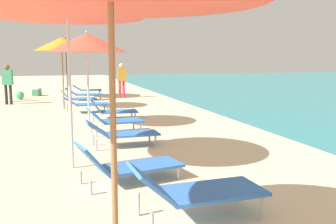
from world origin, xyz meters
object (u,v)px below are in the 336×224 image
at_px(umbrella_third, 67,2).
at_px(lounger_fifth_inland, 86,103).
at_px(umbrella_fifth, 62,44).
at_px(person_walking_far, 8,81).
at_px(umbrella_fourth, 87,43).
at_px(person_walking_near, 122,77).
at_px(lounger_fifth_shoreside, 77,97).
at_px(lounger_farthest_inland, 84,94).
at_px(umbrella_farthest, 66,44).
at_px(lounger_fourth_inland, 114,120).
at_px(beach_ball, 20,95).
at_px(lounger_farthest_shoreside, 87,89).
at_px(lounger_fourth_shoreside, 112,110).
at_px(lounger_second_shoreside, 195,189).
at_px(lounger_third_shoreside, 122,132).
at_px(lounger_third_inland, 127,164).

relative_size(umbrella_third, lounger_fifth_inland, 1.88).
distance_m(umbrella_fifth, person_walking_far, 3.04).
xyz_separation_m(umbrella_fourth, person_walking_far, (-2.55, 5.67, -1.25)).
relative_size(umbrella_third, umbrella_fifth, 1.16).
xyz_separation_m(umbrella_third, person_walking_near, (2.60, 10.48, -1.72)).
distance_m(lounger_fifth_shoreside, lounger_farthest_inland, 1.52).
relative_size(umbrella_farthest, person_walking_far, 1.73).
distance_m(umbrella_third, umbrella_fourth, 3.81).
distance_m(umbrella_third, lounger_fifth_shoreside, 8.83).
height_order(umbrella_farthest, person_walking_far, umbrella_farthest).
bearing_deg(lounger_farthest_inland, lounger_fifth_inland, -91.82).
distance_m(lounger_fourth_inland, beach_ball, 8.91).
relative_size(lounger_farthest_shoreside, lounger_farthest_inland, 0.87).
distance_m(umbrella_fifth, lounger_fifth_inland, 2.38).
bearing_deg(lounger_fourth_shoreside, umbrella_fifth, 117.07).
distance_m(lounger_second_shoreside, lounger_fourth_inland, 5.08).
relative_size(umbrella_third, lounger_farthest_inland, 1.86).
relative_size(lounger_third_shoreside, lounger_farthest_shoreside, 1.06).
xyz_separation_m(lounger_fifth_inland, umbrella_farthest, (-0.42, 4.78, 2.05)).
height_order(lounger_fifth_shoreside, person_walking_near, person_walking_near).
distance_m(umbrella_third, lounger_fourth_shoreside, 5.51).
bearing_deg(lounger_second_shoreside, lounger_farthest_shoreside, 87.80).
xyz_separation_m(umbrella_third, lounger_fifth_inland, (0.71, 6.34, -2.33)).
xyz_separation_m(lounger_second_shoreside, umbrella_fourth, (-0.64, 6.14, 1.82)).
xyz_separation_m(lounger_second_shoreside, umbrella_fifth, (-1.18, 9.95, 1.91)).
relative_size(lounger_second_shoreside, person_walking_near, 1.00).
distance_m(umbrella_fourth, lounger_fourth_shoreside, 2.29).
distance_m(umbrella_third, person_walking_far, 9.76).
xyz_separation_m(lounger_third_inland, lounger_fifth_inland, (-0.02, 7.31, 0.03)).
bearing_deg(lounger_fifth_shoreside, person_walking_near, 41.11).
bearing_deg(lounger_farthest_shoreside, lounger_fifth_inland, -93.03).
height_order(umbrella_third, umbrella_farthest, umbrella_third).
bearing_deg(lounger_third_inland, lounger_third_shoreside, 70.53).
bearing_deg(lounger_third_inland, lounger_farthest_inland, 77.24).
bearing_deg(umbrella_farthest, person_walking_near, -15.49).
relative_size(umbrella_third, umbrella_fourth, 1.19).
relative_size(lounger_second_shoreside, lounger_third_shoreside, 1.05).
distance_m(lounger_second_shoreside, umbrella_third, 3.54).
bearing_deg(umbrella_fifth, person_walking_near, 48.92).
bearing_deg(umbrella_third, lounger_third_inland, -53.12).
xyz_separation_m(lounger_third_shoreside, person_walking_near, (1.57, 9.19, 0.63)).
relative_size(lounger_second_shoreside, lounger_farthest_inland, 0.97).
distance_m(umbrella_farthest, person_walking_near, 2.80).
bearing_deg(lounger_fourth_inland, umbrella_fifth, 95.44).
bearing_deg(lounger_fifth_inland, lounger_third_shoreside, -91.59).
relative_size(lounger_third_inland, lounger_fourth_inland, 1.18).
bearing_deg(umbrella_third, person_walking_near, 76.07).
xyz_separation_m(umbrella_fifth, lounger_farthest_shoreside, (1.16, 4.54, -1.96)).
bearing_deg(person_walking_far, lounger_farthest_inland, 112.37).
relative_size(lounger_fourth_shoreside, umbrella_fifth, 0.55).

